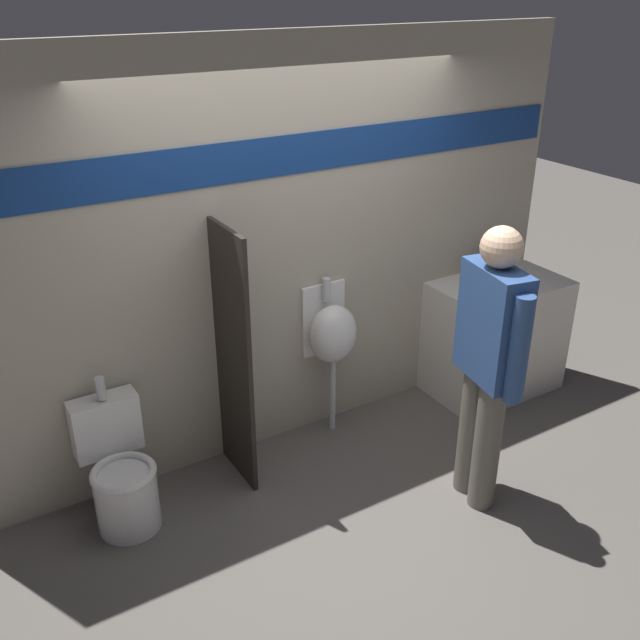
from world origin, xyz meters
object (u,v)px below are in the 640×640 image
object	(u,v)px
urinal_near_counter	(332,334)
toilet	(121,475)
sink_basin	(492,274)
cell_phone	(484,296)
person_in_vest	(489,359)

from	to	relation	value
urinal_near_counter	toilet	distance (m)	1.64
sink_basin	toilet	distance (m)	2.98
urinal_near_counter	cell_phone	bearing A→B (deg)	-15.64
cell_phone	toilet	xyz separation A→B (m)	(-2.66, 0.15, -0.60)
cell_phone	person_in_vest	size ratio (longest dim) A/B	0.08
cell_phone	sink_basin	bearing A→B (deg)	36.76
urinal_near_counter	person_in_vest	size ratio (longest dim) A/B	0.65
sink_basin	cell_phone	xyz separation A→B (m)	(-0.25, -0.19, -0.05)
sink_basin	cell_phone	distance (m)	0.31
cell_phone	person_in_vest	xyz separation A→B (m)	(-0.72, -0.79, 0.07)
toilet	sink_basin	bearing A→B (deg)	0.76
urinal_near_counter	toilet	xyz separation A→B (m)	(-1.57, -0.16, -0.45)
person_in_vest	toilet	bearing A→B (deg)	74.99
sink_basin	toilet	world-z (taller)	sink_basin
toilet	urinal_near_counter	bearing A→B (deg)	5.70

